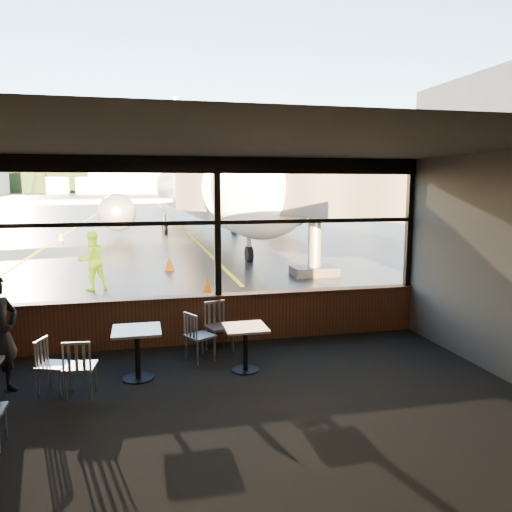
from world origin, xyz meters
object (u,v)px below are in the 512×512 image
object	(u,v)px
cafe_table_near	(245,349)
cone_nose	(169,263)
chair_mid_s	(80,367)
cone_wing	(61,237)
chair_near_n	(219,328)
ground_crew	(92,260)
airliner	(202,146)
jet_bridge	(306,207)
cone_extra	(207,286)
chair_mid_w	(54,366)
chair_near_w	(200,337)
cafe_table_mid	(137,354)

from	to	relation	value
cafe_table_near	cone_nose	size ratio (longest dim) A/B	1.43
chair_mid_s	cone_wing	bearing A→B (deg)	105.10
chair_near_n	ground_crew	xyz separation A→B (m)	(-2.72, 6.26, 0.39)
chair_mid_s	cone_wing	distance (m)	21.72
airliner	cone_wing	world-z (taller)	airliner
cone_wing	cone_nose	bearing A→B (deg)	-64.52
jet_bridge	cone_extra	bearing A→B (deg)	-155.86
chair_mid_w	chair_mid_s	bearing A→B (deg)	80.67
chair_near_w	ground_crew	xyz separation A→B (m)	(-2.33, 6.66, 0.41)
cafe_table_near	cone_extra	bearing A→B (deg)	88.72
chair_near_n	chair_mid_s	distance (m)	2.64
jet_bridge	chair_near_n	world-z (taller)	jet_bridge
chair_mid_w	cone_nose	xyz separation A→B (m)	(2.22, 10.34, -0.15)
cafe_table_mid	chair_near_n	bearing A→B (deg)	34.04
cafe_table_near	cone_nose	bearing A→B (deg)	93.64
chair_near_w	cone_wing	xyz separation A→B (m)	(-5.18, 20.43, -0.20)
chair_mid_w	cone_wing	distance (m)	21.46
jet_bridge	cone_extra	distance (m)	4.15
chair_mid_s	cone_extra	world-z (taller)	chair_mid_s
cafe_table_mid	chair_mid_w	size ratio (longest dim) A/B	0.99
chair_mid_s	ground_crew	xyz separation A→B (m)	(-0.51, 7.70, 0.42)
chair_mid_w	cone_wing	size ratio (longest dim) A/B	1.66
airliner	chair_near_w	bearing A→B (deg)	-99.05
airliner	cone_extra	size ratio (longest dim) A/B	64.75
chair_mid_w	cone_extra	bearing A→B (deg)	172.46
ground_crew	cone_nose	world-z (taller)	ground_crew
chair_near_w	chair_mid_s	bearing A→B (deg)	-88.87
jet_bridge	chair_near_n	xyz separation A→B (m)	(-3.68, -6.11, -1.88)
cafe_table_near	cone_wing	world-z (taller)	cafe_table_near
cone_extra	cafe_table_mid	bearing A→B (deg)	-108.00
chair_near_n	chair_near_w	bearing A→B (deg)	27.42
cone_wing	cone_extra	size ratio (longest dim) A/B	0.90
cafe_table_mid	chair_mid_s	world-z (taller)	chair_mid_s
jet_bridge	cafe_table_near	bearing A→B (deg)	-115.64
airliner	chair_mid_w	size ratio (longest dim) A/B	43.20
chair_near_n	cone_nose	size ratio (longest dim) A/B	1.78
chair_near_w	cone_wing	world-z (taller)	chair_near_w
ground_crew	cone_wing	world-z (taller)	ground_crew
chair_near_w	cone_wing	distance (m)	21.07
airliner	ground_crew	bearing A→B (deg)	-109.84
cone_extra	ground_crew	bearing A→B (deg)	152.53
jet_bridge	cafe_table_near	size ratio (longest dim) A/B	14.48
cafe_table_mid	jet_bridge	bearing A→B (deg)	54.20
cafe_table_mid	chair_near_n	world-z (taller)	chair_near_n
ground_crew	cafe_table_mid	bearing A→B (deg)	71.56
jet_bridge	cafe_table_near	world-z (taller)	jet_bridge
chair_mid_s	cafe_table_mid	bearing A→B (deg)	37.32
cafe_table_near	chair_near_n	world-z (taller)	chair_near_n
chair_mid_s	chair_mid_w	distance (m)	0.44
cone_wing	cone_extra	xyz separation A→B (m)	(5.97, -15.38, 0.03)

